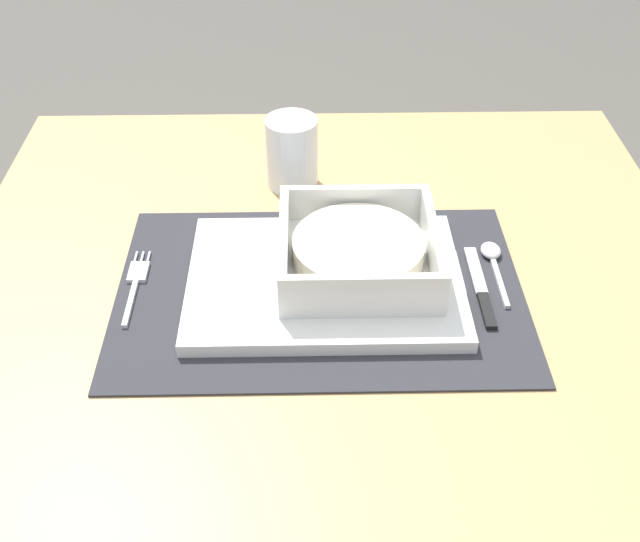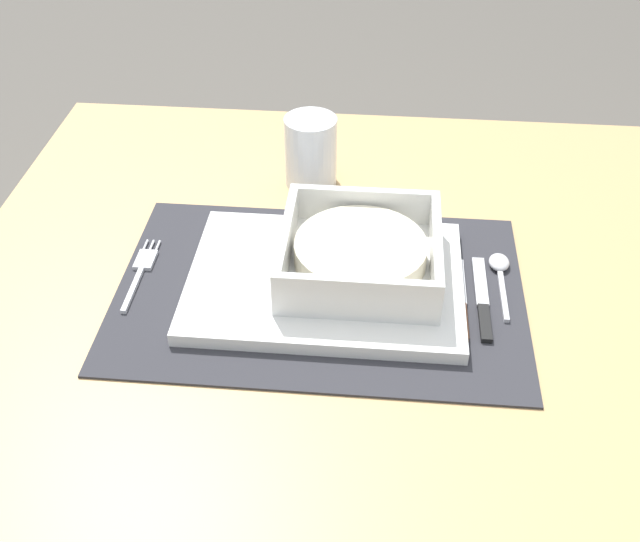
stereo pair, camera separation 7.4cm
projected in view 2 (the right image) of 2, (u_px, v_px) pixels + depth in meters
The scene contains 9 objects.
dining_table at pixel (332, 330), 0.99m from camera, with size 0.89×0.77×0.71m.
placemat at pixel (320, 290), 0.89m from camera, with size 0.46×0.31×0.00m, color #2D2D33.
serving_plate at pixel (325, 280), 0.89m from camera, with size 0.31×0.23×0.02m, color white.
porridge_bowl at pixel (360, 254), 0.88m from camera, with size 0.18×0.18×0.05m.
fork at pixel (142, 268), 0.91m from camera, with size 0.02×0.13×0.00m.
spoon at pixel (500, 269), 0.91m from camera, with size 0.02×0.12×0.01m.
butter_knife at pixel (483, 303), 0.87m from camera, with size 0.01×0.14×0.01m.
bread_knife at pixel (461, 303), 0.87m from camera, with size 0.01×0.14×0.01m.
drinking_glass at pixel (311, 155), 1.04m from camera, with size 0.07×0.07×0.10m.
Camera 2 is at (0.05, -0.72, 1.28)m, focal length 43.68 mm.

